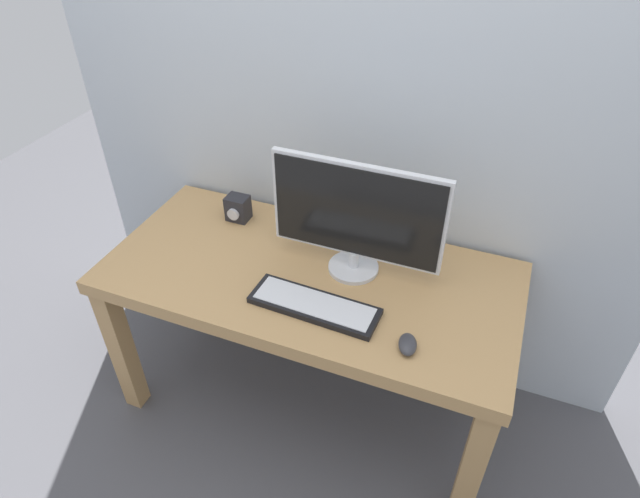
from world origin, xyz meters
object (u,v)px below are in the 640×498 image
(mouse, at_px, (408,344))
(audio_controller, at_px, (238,208))
(desk, at_px, (309,292))
(keyboard_primary, at_px, (314,305))
(monitor, at_px, (357,217))

(mouse, bearing_deg, audio_controller, 138.71)
(desk, height_order, mouse, mouse)
(desk, xyz_separation_m, keyboard_primary, (0.09, -0.16, 0.11))
(monitor, bearing_deg, audio_controller, 167.33)
(monitor, height_order, audio_controller, monitor)
(mouse, height_order, audio_controller, audio_controller)
(keyboard_primary, bearing_deg, desk, 118.08)
(monitor, xyz_separation_m, mouse, (0.28, -0.31, -0.21))
(desk, bearing_deg, keyboard_primary, -61.92)
(keyboard_primary, xyz_separation_m, mouse, (0.33, -0.06, 0.01))
(keyboard_primary, bearing_deg, monitor, 77.24)
(mouse, distance_m, audio_controller, 0.92)
(desk, distance_m, monitor, 0.36)
(desk, xyz_separation_m, audio_controller, (-0.40, 0.21, 0.15))
(desk, height_order, keyboard_primary, keyboard_primary)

